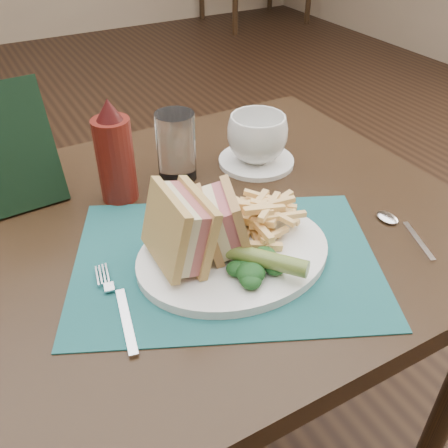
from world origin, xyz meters
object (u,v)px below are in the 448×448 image
plate (234,254)px  sandwich_half_a (165,232)px  saucer (256,161)px  sandwich_half_b (208,222)px  ketchup_bottle (114,151)px  coffee_cup (257,138)px  drinking_glass (176,147)px  check_presenter (13,148)px  placemat (226,260)px  table_main (207,361)px

plate → sandwich_half_a: size_ratio=2.57×
saucer → sandwich_half_b: bearing=-135.8°
saucer → ketchup_bottle: ketchup_bottle is taller
sandwich_half_a → coffee_cup: 0.36m
saucer → drinking_glass: (-0.16, 0.03, 0.06)m
plate → drinking_glass: bearing=85.2°
coffee_cup → check_presenter: check_presenter is taller
saucer → placemat: bearing=-130.8°
plate → drinking_glass: (0.03, 0.26, 0.06)m
placemat → coffee_cup: (0.20, 0.23, 0.05)m
plate → ketchup_bottle: ketchup_bottle is taller
sandwich_half_b → sandwich_half_a: bearing=-158.6°
plate → placemat: bearing=170.0°
sandwich_half_a → drinking_glass: (0.13, 0.24, -0.01)m
ketchup_bottle → check_presenter: 0.16m
table_main → sandwich_half_a: size_ratio=7.71×
sandwich_half_b → placemat: bearing=-28.2°
table_main → placemat: (-0.02, -0.11, 0.38)m
coffee_cup → check_presenter: 0.44m
table_main → coffee_cup: coffee_cup is taller
sandwich_half_b → drinking_glass: size_ratio=0.74×
table_main → saucer: bearing=33.2°
plate → drinking_glass: 0.27m
drinking_glass → check_presenter: check_presenter is taller
plate → check_presenter: check_presenter is taller
table_main → sandwich_half_b: (-0.04, -0.09, 0.44)m
sandwich_half_a → sandwich_half_b: bearing=3.7°
table_main → saucer: size_ratio=6.00×
saucer → drinking_glass: size_ratio=1.15×
placemat → ketchup_bottle: size_ratio=2.45×
table_main → check_presenter: check_presenter is taller
plate → drinking_glass: size_ratio=2.31×
placemat → saucer: bearing=49.2°
sandwich_half_a → ketchup_bottle: 0.23m
sandwich_half_a → placemat: bearing=-9.7°
placemat → check_presenter: check_presenter is taller
sandwich_half_b → drinking_glass: bearing=95.0°
sandwich_half_a → coffee_cup: size_ratio=1.00×
ketchup_bottle → check_presenter: check_presenter is taller
saucer → coffee_cup: (0.00, 0.00, 0.05)m
plate → coffee_cup: bearing=52.7°
table_main → coffee_cup: size_ratio=7.72×
ketchup_bottle → coffee_cup: bearing=-2.9°
sandwich_half_a → check_presenter: bearing=116.5°
drinking_glass → ketchup_bottle: bearing=-173.9°
sandwich_half_b → table_main: bearing=86.8°
sandwich_half_a → check_presenter: 0.33m
ketchup_bottle → drinking_glass: bearing=6.1°
drinking_glass → coffee_cup: bearing=-9.6°
placemat → saucer: saucer is taller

